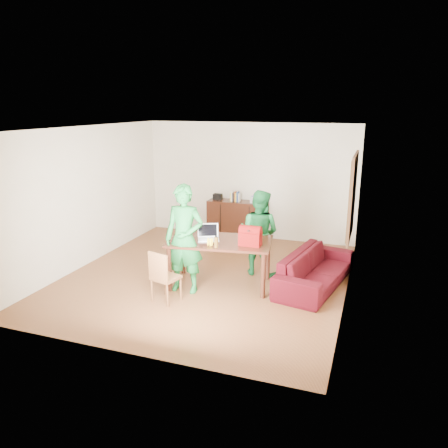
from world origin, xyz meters
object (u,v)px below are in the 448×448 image
at_px(chair, 166,286).
at_px(person_far, 259,233).
at_px(bottle, 216,242).
at_px(sofa, 315,269).
at_px(table, 220,246).
at_px(person_near, 184,239).
at_px(laptop, 208,237).
at_px(red_bag, 250,238).

bearing_deg(chair, person_far, 71.99).
relative_size(bottle, sofa, 0.10).
height_order(table, sofa, table).
height_order(chair, person_near, person_near).
xyz_separation_m(table, person_near, (-0.48, -0.42, 0.21)).
distance_m(person_near, person_far, 1.53).
height_order(table, person_far, person_far).
relative_size(chair, laptop, 2.01).
xyz_separation_m(table, bottle, (0.07, -0.38, 0.21)).
relative_size(laptop, red_bag, 1.19).
distance_m(bottle, sofa, 1.87).
relative_size(person_far, laptop, 3.74).
xyz_separation_m(person_far, red_bag, (0.07, -0.84, 0.15)).
bearing_deg(laptop, table, -10.80).
bearing_deg(table, red_bag, -17.21).
height_order(person_near, person_far, person_near).
xyz_separation_m(chair, red_bag, (1.17, 0.83, 0.70)).
bearing_deg(bottle, person_far, 69.36).
xyz_separation_m(red_bag, sofa, (1.02, 0.61, -0.65)).
height_order(laptop, red_bag, red_bag).
bearing_deg(sofa, bottle, 132.00).
bearing_deg(bottle, chair, -141.70).
distance_m(table, sofa, 1.72).
bearing_deg(bottle, person_near, -175.62).
distance_m(person_far, sofa, 1.22).
bearing_deg(table, sofa, 9.68).
bearing_deg(person_far, person_near, 61.26).
distance_m(red_bag, sofa, 1.36).
bearing_deg(laptop, red_bag, -26.54).
bearing_deg(chair, laptop, 80.34).
bearing_deg(person_near, laptop, 49.90).
height_order(table, red_bag, red_bag).
xyz_separation_m(laptop, sofa, (1.78, 0.57, -0.57)).
height_order(bottle, sofa, bottle).
bearing_deg(red_bag, person_far, 95.61).
bearing_deg(person_near, table, 37.90).
relative_size(person_near, sofa, 0.89).
bearing_deg(person_near, sofa, 21.21).
bearing_deg(laptop, chair, -138.65).
relative_size(table, bottle, 9.39).
bearing_deg(table, chair, -132.19).
relative_size(chair, red_bag, 2.40).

